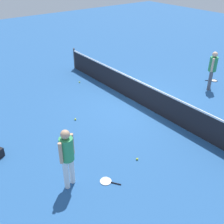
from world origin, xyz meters
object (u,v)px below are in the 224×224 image
at_px(player_near_side, 67,154).
at_px(tennis_racket_near_player, 107,181).
at_px(tennis_racket_far_player, 213,80).
at_px(tennis_ball_by_net, 75,119).
at_px(tennis_ball_midcourt, 137,159).
at_px(player_far_side, 213,67).
at_px(tennis_ball_near_player, 79,82).

xyz_separation_m(player_near_side, tennis_racket_near_player, (0.50, 0.82, -1.00)).
relative_size(player_near_side, tennis_racket_far_player, 3.01).
xyz_separation_m(tennis_racket_near_player, tennis_racket_far_player, (-2.28, 8.01, 0.00)).
xyz_separation_m(tennis_ball_by_net, tennis_ball_midcourt, (3.02, 0.29, 0.00)).
relative_size(player_far_side, tennis_ball_near_player, 25.76).
xyz_separation_m(player_far_side, tennis_ball_midcourt, (1.70, -5.82, -0.98)).
xyz_separation_m(player_far_side, tennis_racket_far_player, (-0.40, 0.96, -1.00)).
distance_m(tennis_ball_near_player, tennis_ball_by_net, 3.34).
bearing_deg(tennis_ball_midcourt, tennis_racket_near_player, -82.12).
bearing_deg(tennis_ball_midcourt, tennis_ball_near_player, 164.66).
height_order(player_far_side, tennis_ball_by_net, player_far_side).
height_order(player_far_side, tennis_racket_far_player, player_far_side).
bearing_deg(tennis_ball_near_player, player_near_side, -33.69).
height_order(player_near_side, player_far_side, same).
height_order(player_far_side, tennis_ball_near_player, player_far_side).
bearing_deg(player_far_side, player_near_side, -80.10).
xyz_separation_m(player_near_side, tennis_ball_by_net, (-2.69, 1.77, -0.98)).
distance_m(player_far_side, tennis_racket_far_player, 1.44).
bearing_deg(tennis_racket_near_player, tennis_ball_near_player, 154.67).
bearing_deg(tennis_racket_far_player, tennis_ball_near_player, -125.34).
bearing_deg(tennis_ball_by_net, tennis_ball_midcourt, 5.40).
xyz_separation_m(tennis_racket_far_player, tennis_ball_near_player, (-3.68, -5.19, 0.02)).
relative_size(tennis_ball_near_player, tennis_ball_midcourt, 1.00).
distance_m(tennis_racket_near_player, tennis_ball_midcourt, 1.24).
bearing_deg(tennis_racket_far_player, player_near_side, -78.63).
bearing_deg(player_far_side, tennis_racket_near_player, -75.13).
height_order(player_near_side, tennis_ball_midcourt, player_near_side).
bearing_deg(tennis_racket_near_player, tennis_ball_by_net, 163.48).
xyz_separation_m(tennis_racket_far_player, tennis_ball_by_net, (-0.92, -7.07, 0.02)).
bearing_deg(tennis_ball_midcourt, player_near_side, -99.11).
relative_size(tennis_racket_near_player, tennis_ball_midcourt, 8.77).
relative_size(player_far_side, tennis_ball_by_net, 25.76).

